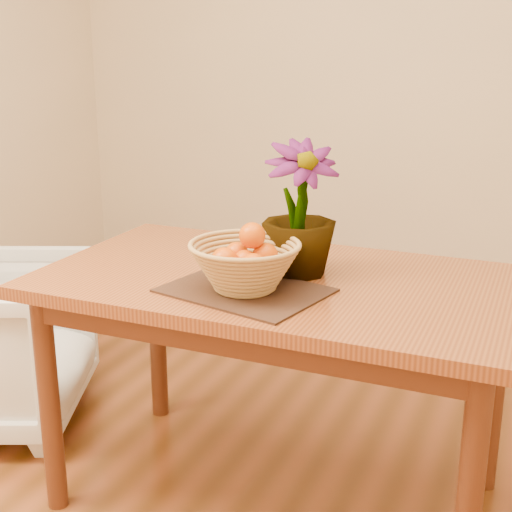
% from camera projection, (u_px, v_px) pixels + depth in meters
% --- Properties ---
extents(wall_back, '(4.00, 0.02, 2.70)m').
position_uv_depth(wall_back, '(417.00, 56.00, 3.65)').
color(wall_back, beige).
rests_on(wall_back, floor).
extents(table, '(1.40, 0.80, 0.75)m').
position_uv_depth(table, '(278.00, 304.00, 2.13)').
color(table, brown).
rests_on(table, floor).
extents(placemat, '(0.48, 0.40, 0.01)m').
position_uv_depth(placemat, '(245.00, 290.00, 1.97)').
color(placemat, '#351D13').
rests_on(placemat, table).
extents(wicker_basket, '(0.31, 0.31, 0.13)m').
position_uv_depth(wicker_basket, '(245.00, 268.00, 1.95)').
color(wicker_basket, tan).
rests_on(wicker_basket, placemat).
extents(orange_pile, '(0.16, 0.16, 0.13)m').
position_uv_depth(orange_pile, '(246.00, 254.00, 1.95)').
color(orange_pile, '#CE5603').
rests_on(orange_pile, wicker_basket).
extents(potted_plant, '(0.31, 0.31, 0.40)m').
position_uv_depth(potted_plant, '(299.00, 209.00, 2.07)').
color(potted_plant, '#194513').
rests_on(potted_plant, table).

